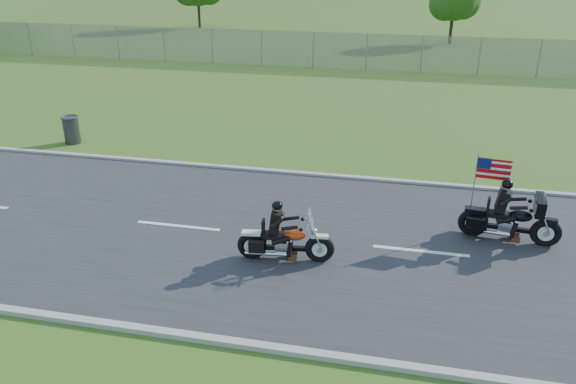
# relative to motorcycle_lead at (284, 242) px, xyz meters

# --- Properties ---
(ground) EXTENTS (420.00, 420.00, 0.00)m
(ground) POSITION_rel_motorcycle_lead_xyz_m (-0.96, 1.00, -0.47)
(ground) COLOR #3F581B
(ground) RESTS_ON ground
(road) EXTENTS (120.00, 8.00, 0.04)m
(road) POSITION_rel_motorcycle_lead_xyz_m (-0.96, 1.00, -0.45)
(road) COLOR #28282B
(road) RESTS_ON ground
(curb_north) EXTENTS (120.00, 0.18, 0.12)m
(curb_north) POSITION_rel_motorcycle_lead_xyz_m (-0.96, 5.05, -0.42)
(curb_north) COLOR #9E9B93
(curb_north) RESTS_ON ground
(curb_south) EXTENTS (120.00, 0.18, 0.12)m
(curb_south) POSITION_rel_motorcycle_lead_xyz_m (-0.96, -3.05, -0.42)
(curb_south) COLOR #9E9B93
(curb_south) RESTS_ON ground
(fence) EXTENTS (60.00, 0.03, 2.00)m
(fence) POSITION_rel_motorcycle_lead_xyz_m (-5.96, 21.00, 0.53)
(fence) COLOR gray
(fence) RESTS_ON ground
(motorcycle_lead) EXTENTS (2.20, 0.69, 1.48)m
(motorcycle_lead) POSITION_rel_motorcycle_lead_xyz_m (0.00, 0.00, 0.00)
(motorcycle_lead) COLOR black
(motorcycle_lead) RESTS_ON ground
(motorcycle_follow) EXTENTS (2.36, 0.83, 1.97)m
(motorcycle_follow) POSITION_rel_motorcycle_lead_xyz_m (5.05, 2.01, 0.07)
(motorcycle_follow) COLOR black
(motorcycle_follow) RESTS_ON ground
(trash_can) EXTENTS (0.58, 0.58, 0.95)m
(trash_can) POSITION_rel_motorcycle_lead_xyz_m (-9.15, 6.33, 0.00)
(trash_can) COLOR #343439
(trash_can) RESTS_ON ground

